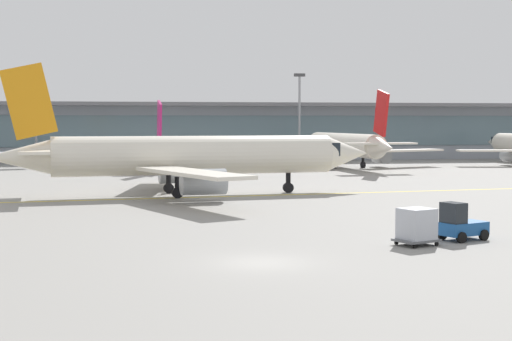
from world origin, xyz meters
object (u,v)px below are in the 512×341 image
object	(u,v)px
baggage_tug	(460,224)
apron_light_mast_1	(36,116)
gate_airplane_2	(151,149)
apron_light_mast_2	(299,114)
cargo_dolly_lead	(417,225)
taxiing_regional_jet	(190,157)
gate_airplane_3	(345,145)

from	to	relation	value
baggage_tug	apron_light_mast_1	bearing A→B (deg)	89.46
apron_light_mast_1	gate_airplane_2	bearing A→B (deg)	-42.88
apron_light_mast_2	gate_airplane_2	bearing A→B (deg)	-150.48
baggage_tug	cargo_dolly_lead	size ratio (longest dim) A/B	1.15
gate_airplane_2	baggage_tug	distance (m)	68.10
taxiing_regional_jet	baggage_tug	xyz separation A→B (m)	(12.68, -27.69, -2.50)
gate_airplane_2	baggage_tug	size ratio (longest dim) A/B	9.40
gate_airplane_2	baggage_tug	bearing A→B (deg)	-171.42
baggage_tug	apron_light_mast_2	bearing A→B (deg)	61.79
gate_airplane_3	taxiing_regional_jet	bearing A→B (deg)	141.29
cargo_dolly_lead	gate_airplane_2	bearing A→B (deg)	78.23
baggage_tug	apron_light_mast_1	distance (m)	88.94
baggage_tug	apron_light_mast_2	size ratio (longest dim) A/B	0.21
taxiing_regional_jet	apron_light_mast_2	bearing A→B (deg)	61.27
baggage_tug	apron_light_mast_1	size ratio (longest dim) A/B	0.22
gate_airplane_2	gate_airplane_3	distance (m)	27.08
baggage_tug	apron_light_mast_2	world-z (taller)	apron_light_mast_2
gate_airplane_2	taxiing_regional_jet	xyz separation A→B (m)	(2.68, -38.63, 0.66)
gate_airplane_3	apron_light_mast_2	bearing A→B (deg)	6.79
gate_airplane_3	gate_airplane_2	bearing A→B (deg)	80.92
cargo_dolly_lead	apron_light_mast_1	distance (m)	89.01
taxiing_regional_jet	baggage_tug	size ratio (longest dim) A/B	11.65
apron_light_mast_2	gate_airplane_3	bearing A→B (deg)	-77.97
taxiing_regional_jet	apron_light_mast_2	size ratio (longest dim) A/B	2.42
cargo_dolly_lead	apron_light_mast_2	distance (m)	82.04
gate_airplane_3	baggage_tug	size ratio (longest dim) A/B	10.81
gate_airplane_3	apron_light_mast_2	distance (m)	16.28
baggage_tug	cargo_dolly_lead	xyz separation A→B (m)	(-2.94, -1.20, 0.16)
gate_airplane_3	taxiing_regional_jet	size ratio (longest dim) A/B	0.93
gate_airplane_2	apron_light_mast_1	bearing A→B (deg)	42.67
apron_light_mast_1	apron_light_mast_2	xyz separation A→B (m)	(41.13, -2.67, 0.39)
taxiing_regional_jet	apron_light_mast_1	distance (m)	58.45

